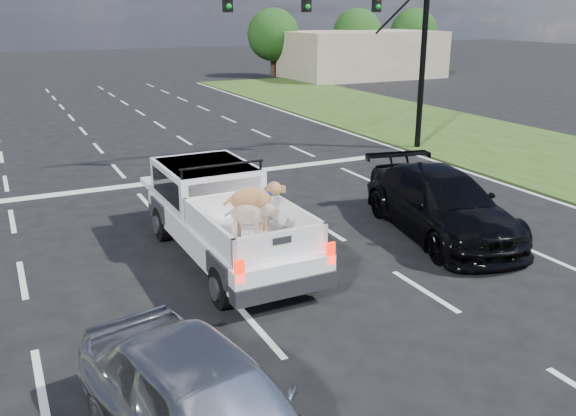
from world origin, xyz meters
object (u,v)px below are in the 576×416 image
traffic_signal (371,24)px  pickup_truck (224,214)px  silver_sedan (206,412)px  black_coupe (441,204)px

traffic_signal → pickup_truck: bearing=-139.4°
silver_sedan → traffic_signal: bearing=39.3°
pickup_truck → black_coupe: bearing=-11.4°
traffic_signal → pickup_truck: (-8.31, -7.13, -3.75)m
traffic_signal → black_coupe: 9.52m
traffic_signal → silver_sedan: bearing=-129.2°
traffic_signal → silver_sedan: size_ratio=2.02×
traffic_signal → pickup_truck: 11.57m
pickup_truck → black_coupe: 5.27m
silver_sedan → black_coupe: black_coupe is taller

